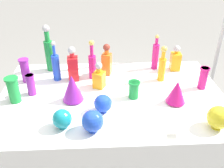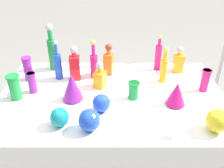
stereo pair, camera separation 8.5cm
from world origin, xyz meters
name	(u,v)px [view 1 (the left image)]	position (x,y,z in m)	size (l,w,h in m)	color
ground_plane	(112,159)	(0.00, 0.00, 0.00)	(40.00, 40.00, 0.00)	gray
display_table	(112,102)	(0.00, -0.04, 0.71)	(1.84, 1.19, 0.76)	white
tall_bottle_0	(49,51)	(-0.57, 0.48, 0.95)	(0.08, 0.08, 0.45)	#198C38
tall_bottle_1	(155,55)	(0.44, 0.45, 0.90)	(0.06, 0.06, 0.34)	#C61972
tall_bottle_2	(56,66)	(-0.48, 0.28, 0.90)	(0.07, 0.07, 0.37)	blue
tall_bottle_3	(92,64)	(-0.16, 0.29, 0.90)	(0.07, 0.07, 0.36)	#C61972
tall_bottle_4	(162,66)	(0.45, 0.22, 0.90)	(0.06, 0.06, 0.33)	orange
square_decanter_0	(99,77)	(-0.10, 0.12, 0.86)	(0.12, 0.12, 0.24)	orange
square_decanter_1	(107,61)	(-0.03, 0.37, 0.89)	(0.10, 0.10, 0.30)	orange
square_decanter_2	(176,60)	(0.63, 0.42, 0.87)	(0.10, 0.10, 0.25)	orange
square_decanter_3	(73,66)	(-0.33, 0.27, 0.90)	(0.10, 0.10, 0.32)	red
slender_vase_0	(203,77)	(0.77, 0.06, 0.86)	(0.08, 0.08, 0.19)	#C61972
slender_vase_1	(13,89)	(-0.76, -0.06, 0.87)	(0.10, 0.10, 0.21)	#198C38
slender_vase_2	(31,84)	(-0.66, 0.04, 0.86)	(0.07, 0.07, 0.18)	purple
slender_vase_3	(25,70)	(-0.75, 0.26, 0.88)	(0.09, 0.09, 0.22)	purple
slender_vase_4	(134,89)	(0.17, -0.05, 0.84)	(0.09, 0.09, 0.15)	#198C38
fluted_vase_0	(72,88)	(-0.31, -0.07, 0.88)	(0.17, 0.17, 0.22)	purple
fluted_vase_1	(177,92)	(0.49, -0.14, 0.86)	(0.15, 0.15, 0.19)	#C61972
round_bowl_0	(219,117)	(0.69, -0.45, 0.85)	(0.16, 0.16, 0.16)	yellow
round_bowl_1	(103,103)	(-0.08, -0.23, 0.83)	(0.13, 0.13, 0.14)	blue
round_bowl_2	(93,121)	(-0.15, -0.44, 0.84)	(0.15, 0.15, 0.16)	blue
round_bowl_3	(62,119)	(-0.35, -0.39, 0.83)	(0.13, 0.13, 0.14)	teal
price_tag_left	(171,137)	(0.35, -0.54, 0.78)	(0.06, 0.01, 0.04)	white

